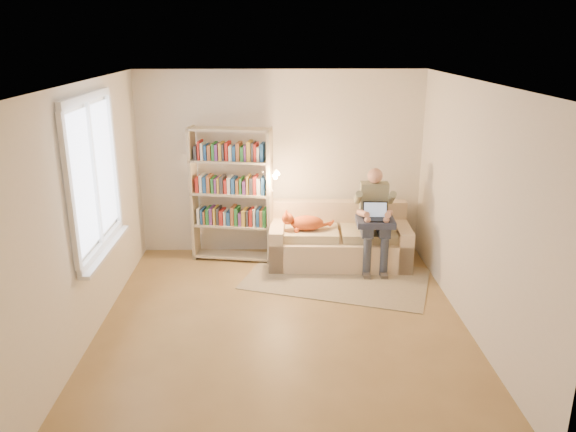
{
  "coord_description": "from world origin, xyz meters",
  "views": [
    {
      "loc": [
        -0.07,
        -5.53,
        3.04
      ],
      "look_at": [
        0.08,
        1.0,
        0.92
      ],
      "focal_mm": 35.0,
      "sensor_mm": 36.0,
      "label": 1
    }
  ],
  "objects_px": {
    "sofa": "(339,242)",
    "bookshelf": "(231,188)",
    "laptop": "(373,215)",
    "cat": "(306,222)",
    "person": "(374,213)"
  },
  "relations": [
    {
      "from": "cat",
      "to": "bookshelf",
      "type": "xyz_separation_m",
      "value": [
        -1.01,
        0.26,
        0.41
      ]
    },
    {
      "from": "cat",
      "to": "bookshelf",
      "type": "relative_size",
      "value": 0.37
    },
    {
      "from": "cat",
      "to": "bookshelf",
      "type": "height_order",
      "value": "bookshelf"
    },
    {
      "from": "cat",
      "to": "bookshelf",
      "type": "bearing_deg",
      "value": 168.55
    },
    {
      "from": "laptop",
      "to": "person",
      "type": "bearing_deg",
      "value": 73.74
    },
    {
      "from": "person",
      "to": "bookshelf",
      "type": "bearing_deg",
      "value": 173.14
    },
    {
      "from": "sofa",
      "to": "cat",
      "type": "height_order",
      "value": "sofa"
    },
    {
      "from": "sofa",
      "to": "bookshelf",
      "type": "xyz_separation_m",
      "value": [
        -1.48,
        0.16,
        0.74
      ]
    },
    {
      "from": "laptop",
      "to": "sofa",
      "type": "bearing_deg",
      "value": 147.85
    },
    {
      "from": "laptop",
      "to": "bookshelf",
      "type": "bearing_deg",
      "value": 169.66
    },
    {
      "from": "sofa",
      "to": "bookshelf",
      "type": "relative_size",
      "value": 1.03
    },
    {
      "from": "laptop",
      "to": "bookshelf",
      "type": "xyz_separation_m",
      "value": [
        -1.88,
        0.44,
        0.25
      ]
    },
    {
      "from": "sofa",
      "to": "bookshelf",
      "type": "height_order",
      "value": "bookshelf"
    },
    {
      "from": "person",
      "to": "laptop",
      "type": "xyz_separation_m",
      "value": [
        -0.04,
        -0.11,
        0.02
      ]
    },
    {
      "from": "laptop",
      "to": "cat",
      "type": "bearing_deg",
      "value": 170.96
    }
  ]
}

